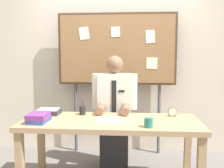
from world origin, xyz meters
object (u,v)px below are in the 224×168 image
bulletin_board (117,51)px  pen_holder (82,110)px  open_notebook (109,120)px  coffee_mug (149,123)px  desk (111,129)px  paper_tray (48,112)px  person (115,116)px  desk_clock (172,112)px  book_stack (39,118)px

bulletin_board → pen_holder: bearing=-112.6°
open_notebook → coffee_mug: bearing=-29.9°
desk → paper_tray: size_ratio=6.91×
person → open_notebook: person is taller
person → pen_holder: person is taller
pen_holder → paper_tray: pen_holder is taller
bulletin_board → open_notebook: size_ratio=7.49×
bulletin_board → paper_tray: size_ratio=7.52×
desk_clock → book_stack: bearing=-165.7°
bulletin_board → pen_holder: 1.09m
coffee_mug → paper_tray: coffee_mug is taller
open_notebook → paper_tray: bearing=161.8°
bulletin_board → desk_clock: bulletin_board is taller
coffee_mug → pen_holder: 0.83m
book_stack → paper_tray: 0.35m
open_notebook → coffee_mug: (0.38, -0.22, 0.04)m
coffee_mug → open_notebook: bearing=150.1°
desk_clock → paper_tray: 1.37m
desk_clock → paper_tray: desk_clock is taller
paper_tray → desk_clock: bearing=-0.1°
book_stack → open_notebook: bearing=9.4°
paper_tray → coffee_mug: bearing=-22.5°
desk → desk_clock: 0.70m
person → book_stack: 1.00m
person → pen_holder: 0.50m
book_stack → paper_tray: bearing=93.0°
bulletin_board → book_stack: (-0.70, -1.14, -0.67)m
desk_clock → person: bearing=151.7°
desk → open_notebook: open_notebook is taller
book_stack → bulletin_board: bearing=58.5°
open_notebook → coffee_mug: size_ratio=2.97×
bulletin_board → desk_clock: 1.23m
desk_clock → coffee_mug: (-0.28, -0.45, -0.00)m
coffee_mug → pen_holder: size_ratio=0.55×
person → desk_clock: size_ratio=13.31×
desk → open_notebook: (-0.01, -0.02, 0.09)m
desk → bulletin_board: 1.29m
book_stack → coffee_mug: bearing=-5.5°
coffee_mug → pen_holder: bearing=147.0°
open_notebook → desk_clock: size_ratio=2.52×
coffee_mug → book_stack: bearing=174.5°
paper_tray → open_notebook: bearing=-18.2°
desk → person: size_ratio=1.30×
bulletin_board → pen_holder: size_ratio=12.22×
open_notebook → coffee_mug: coffee_mug is taller
paper_tray → bulletin_board: bearing=48.0°
desk_clock → pen_holder: 0.98m
desk_clock → paper_tray: (-1.37, 0.00, -0.02)m
bulletin_board → coffee_mug: size_ratio=22.25×
desk → paper_tray: (-0.72, 0.21, 0.12)m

